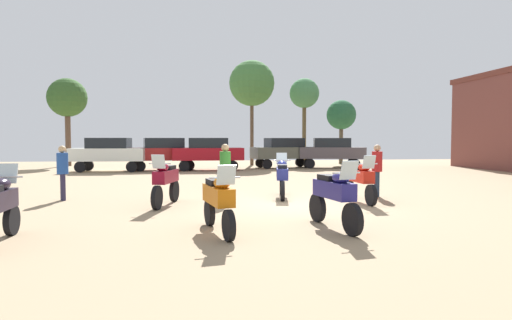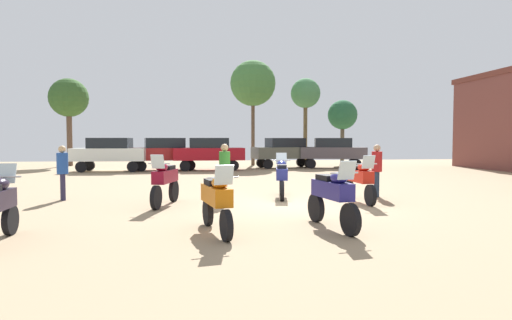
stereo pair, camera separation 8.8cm
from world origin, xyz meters
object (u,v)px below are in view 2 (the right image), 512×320
object	(u,v)px
motorcycle_4	(165,180)
motorcycle_8	(359,179)
motorcycle_7	(333,195)
tree_4	(69,99)
tree_5	(343,115)
tree_2	(253,84)
car_3	(285,150)
motorcycle_10	(217,199)
person_1	(377,166)
car_4	(110,152)
car_5	(165,151)
person_3	(62,168)
motorcycle_6	(282,176)
car_1	(209,151)
person_2	(225,168)
car_2	(333,150)
tree_1	(305,95)

from	to	relation	value
motorcycle_4	motorcycle_8	size ratio (longest dim) A/B	0.98
motorcycle_4	motorcycle_7	size ratio (longest dim) A/B	1.00
tree_4	tree_5	bearing A→B (deg)	0.44
tree_2	car_3	bearing A→B (deg)	-60.44
tree_4	motorcycle_7	bearing A→B (deg)	-61.95
motorcycle_10	tree_5	xyz separation A→B (m)	(10.38, 23.60, 3.06)
person_1	tree_2	xyz separation A→B (m)	(-2.15, 17.87, 4.98)
motorcycle_7	motorcycle_10	world-z (taller)	motorcycle_7
car_4	car_5	world-z (taller)	same
car_3	car_5	size ratio (longest dim) A/B	1.00
car_4	person_3	world-z (taller)	car_4
car_5	person_3	world-z (taller)	car_5
person_1	tree_5	world-z (taller)	tree_5
motorcycle_7	tree_2	distance (m)	23.22
person_3	tree_5	world-z (taller)	tree_5
motorcycle_6	tree_5	xyz separation A→B (m)	(8.11, 18.46, 3.05)
car_1	person_2	bearing A→B (deg)	-179.41
motorcycle_6	person_1	xyz separation A→B (m)	(3.15, -0.28, 0.30)
person_2	car_3	bearing A→B (deg)	-20.51
car_1	car_4	bearing A→B (deg)	92.01
person_3	tree_5	distance (m)	23.87
motorcycle_6	motorcycle_7	distance (m)	5.01
car_2	car_5	size ratio (longest dim) A/B	1.00
motorcycle_8	person_1	bearing A→B (deg)	-135.65
person_1	person_2	distance (m)	5.09
motorcycle_8	motorcycle_10	bearing A→B (deg)	37.83
motorcycle_10	car_4	world-z (taller)	car_4
car_1	car_5	world-z (taller)	same
car_5	person_1	bearing A→B (deg)	-159.60
car_1	tree_4	world-z (taller)	tree_4
car_4	person_2	xyz separation A→B (m)	(6.23, -13.20, -0.13)
motorcycle_4	person_2	size ratio (longest dim) A/B	1.24
motorcycle_6	car_5	bearing A→B (deg)	119.99
car_3	tree_2	bearing A→B (deg)	19.03
motorcycle_6	tree_4	size ratio (longest dim) A/B	0.36
motorcycle_7	tree_5	xyz separation A→B (m)	(7.90, 23.47, 3.04)
car_2	tree_1	distance (m)	6.09
tree_2	tree_4	xyz separation A→B (m)	(-13.22, 0.72, -1.18)
person_3	tree_1	size ratio (longest dim) A/B	0.26
motorcycle_7	person_2	distance (m)	4.75
motorcycle_8	tree_1	xyz separation A→B (m)	(2.96, 19.65, 4.61)
person_2	person_3	world-z (taller)	person_2
car_4	tree_5	world-z (taller)	tree_5
person_1	motorcycle_10	bearing A→B (deg)	-11.65
motorcycle_8	car_1	size ratio (longest dim) A/B	0.52
motorcycle_8	person_1	world-z (taller)	person_1
car_4	tree_1	bearing A→B (deg)	-63.36
car_3	person_2	distance (m)	15.87
tree_1	motorcycle_6	bearing A→B (deg)	-105.63
motorcycle_4	person_1	world-z (taller)	person_1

